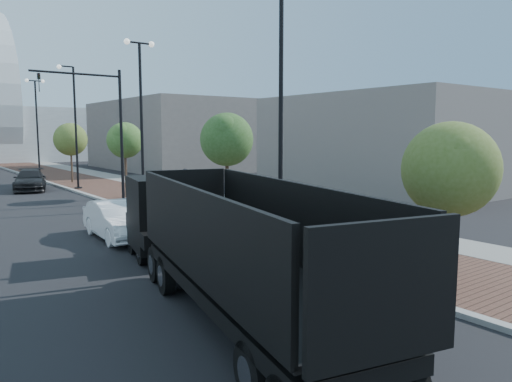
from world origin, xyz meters
TOP-DOWN VIEW (x-y plane):
  - sidewalk at (3.50, 40.00)m, footprint 7.00×140.00m
  - concrete_strip at (6.20, 40.00)m, footprint 2.40×140.00m
  - curb at (0.00, 40.00)m, footprint 0.30×140.00m
  - dump_truck at (-3.79, 8.45)m, footprint 5.15×13.51m
  - white_sedan at (-3.33, 15.67)m, footprint 1.89×4.76m
  - dark_car_far at (-2.38, 35.83)m, footprint 3.41×5.71m
  - pedestrian at (4.55, 24.51)m, footprint 0.80×0.60m
  - streetlight_1 at (0.49, 10.00)m, footprint 1.44×0.56m
  - streetlight_2 at (0.60, 22.00)m, footprint 1.72×0.56m
  - streetlight_3 at (0.49, 34.00)m, footprint 1.44×0.56m
  - streetlight_4 at (0.60, 46.00)m, footprint 1.72×0.56m
  - traffic_mast at (-0.30, 25.00)m, footprint 5.09×0.20m
  - tree_0 at (1.65, 4.02)m, footprint 2.60×2.59m
  - tree_1 at (1.65, 15.02)m, footprint 2.44×2.40m
  - tree_2 at (1.65, 27.02)m, footprint 2.37×2.32m
  - tree_3 at (1.65, 39.02)m, footprint 2.76×2.76m
  - commercial_block_ne at (16.00, 50.00)m, footprint 12.00×22.00m
  - commercial_block_e at (18.00, 20.00)m, footprint 10.00×16.00m
  - utility_cover_1 at (2.40, 8.00)m, footprint 0.50×0.50m
  - utility_cover_2 at (2.40, 19.00)m, footprint 0.50×0.50m

SIDE VIEW (x-z plane):
  - sidewalk at x=3.50m, z-range 0.00..0.12m
  - concrete_strip at x=6.20m, z-range 0.00..0.13m
  - curb at x=0.00m, z-range 0.00..0.14m
  - utility_cover_1 at x=2.40m, z-range 0.12..0.14m
  - utility_cover_2 at x=2.40m, z-range 0.12..0.14m
  - white_sedan at x=-3.33m, z-range 0.00..1.54m
  - dark_car_far at x=-2.38m, z-range 0.00..1.55m
  - pedestrian at x=4.55m, z-range 0.00..2.00m
  - dump_truck at x=-3.79m, z-range -0.25..2.97m
  - tree_0 at x=1.65m, z-range 1.00..5.62m
  - commercial_block_e at x=18.00m, z-range 0.00..7.00m
  - tree_3 at x=1.65m, z-range 1.17..6.30m
  - tree_2 at x=1.65m, z-range 1.32..6.30m
  - tree_1 at x=1.65m, z-range 1.39..6.59m
  - commercial_block_ne at x=16.00m, z-range 0.00..8.00m
  - streetlight_1 at x=0.49m, z-range -0.26..8.95m
  - streetlight_3 at x=0.49m, z-range -0.26..8.95m
  - streetlight_2 at x=0.60m, z-range 0.18..9.46m
  - streetlight_4 at x=0.60m, z-range 0.18..9.46m
  - traffic_mast at x=-0.30m, z-range 0.98..8.98m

